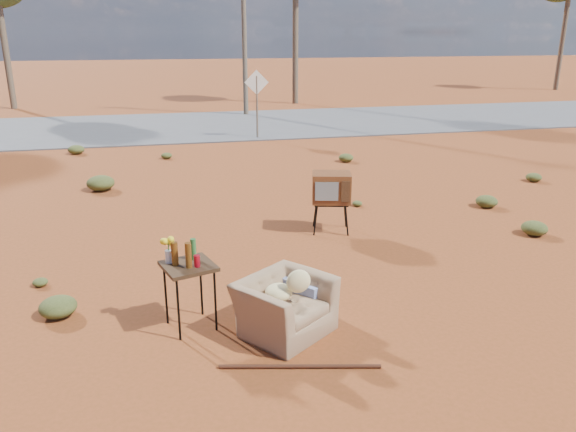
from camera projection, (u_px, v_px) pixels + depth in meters
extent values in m
plane|color=brown|center=(309.00, 311.00, 7.04)|extent=(140.00, 140.00, 0.00)
cube|color=#565659|center=(204.00, 125.00, 20.91)|extent=(140.00, 7.00, 0.04)
imported|color=#8A694B|center=(285.00, 298.00, 6.41)|extent=(1.19, 1.12, 0.87)
ellipsoid|color=#E0CF89|center=(279.00, 292.00, 6.39)|extent=(0.32, 0.32, 0.19)
ellipsoid|color=#E0CF89|center=(298.00, 281.00, 6.27)|extent=(0.28, 0.14, 0.28)
cube|color=navy|center=(304.00, 296.00, 6.86)|extent=(0.72, 0.77, 0.51)
cube|color=black|center=(331.00, 202.00, 9.70)|extent=(0.67, 0.57, 0.03)
cylinder|color=black|center=(316.00, 220.00, 9.59)|extent=(0.03, 0.03, 0.53)
cylinder|color=black|center=(347.00, 221.00, 9.58)|extent=(0.03, 0.03, 0.53)
cylinder|color=black|center=(315.00, 213.00, 9.98)|extent=(0.03, 0.03, 0.53)
cylinder|color=black|center=(345.00, 213.00, 9.97)|extent=(0.03, 0.03, 0.53)
cube|color=brown|center=(331.00, 187.00, 9.61)|extent=(0.76, 0.65, 0.50)
cube|color=slate|center=(327.00, 192.00, 9.37)|extent=(0.38, 0.12, 0.32)
cube|color=#472D19|center=(346.00, 192.00, 9.36)|extent=(0.15, 0.06, 0.36)
cube|color=#342113|center=(188.00, 266.00, 6.42)|extent=(0.69, 0.69, 0.04)
cylinder|color=black|center=(178.00, 309.00, 6.25)|extent=(0.03, 0.03, 0.78)
cylinder|color=black|center=(215.00, 300.00, 6.46)|extent=(0.03, 0.03, 0.78)
cylinder|color=black|center=(166.00, 294.00, 6.62)|extent=(0.03, 0.03, 0.78)
cylinder|color=black|center=(201.00, 286.00, 6.83)|extent=(0.03, 0.03, 0.78)
cylinder|color=#532F0D|center=(175.00, 253.00, 6.35)|extent=(0.08, 0.08, 0.29)
cylinder|color=#532F0D|center=(188.00, 255.00, 6.28)|extent=(0.07, 0.07, 0.31)
cylinder|color=#29612A|center=(193.00, 249.00, 6.52)|extent=(0.07, 0.07, 0.27)
cylinder|color=#B40E22|center=(197.00, 261.00, 6.33)|extent=(0.07, 0.07, 0.14)
cylinder|color=silver|center=(169.00, 256.00, 6.45)|extent=(0.09, 0.09, 0.16)
ellipsoid|color=yellow|center=(168.00, 242.00, 6.39)|extent=(0.18, 0.18, 0.13)
cylinder|color=#461F12|center=(300.00, 366.00, 5.83)|extent=(1.65, 0.42, 0.04)
cylinder|color=brown|center=(257.00, 108.00, 18.15)|extent=(0.06, 0.06, 2.00)
cube|color=silver|center=(257.00, 82.00, 17.90)|extent=(0.78, 0.04, 0.78)
cylinder|color=brown|center=(4.00, 40.00, 24.72)|extent=(0.28, 0.28, 6.00)
cylinder|color=brown|center=(295.00, 28.00, 26.45)|extent=(0.28, 0.28, 7.00)
cylinder|color=brown|center=(563.00, 33.00, 32.99)|extent=(0.28, 0.28, 6.50)
cylinder|color=brown|center=(244.00, 14.00, 22.41)|extent=(0.20, 0.20, 8.00)
ellipsoid|color=#4A5023|center=(534.00, 228.00, 9.64)|extent=(0.44, 0.44, 0.24)
ellipsoid|color=#4A5023|center=(101.00, 183.00, 12.35)|extent=(0.60, 0.60, 0.33)
ellipsoid|color=#4A5023|center=(534.00, 177.00, 13.10)|extent=(0.36, 0.36, 0.20)
ellipsoid|color=#4A5023|center=(346.00, 158.00, 15.10)|extent=(0.40, 0.40, 0.22)
ellipsoid|color=#4A5023|center=(167.00, 156.00, 15.47)|extent=(0.30, 0.30, 0.17)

